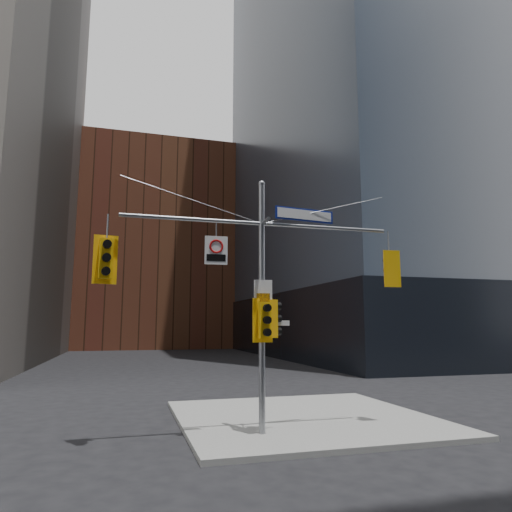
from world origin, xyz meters
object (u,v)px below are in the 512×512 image
traffic_light_west_arm (106,259)px  street_sign_blade (305,215)px  signal_assembly (262,278)px  regulatory_sign_arm (216,249)px  traffic_light_pole_side (273,319)px  traffic_light_east_arm (390,269)px  traffic_light_pole_front (265,320)px

traffic_light_west_arm → street_sign_blade: (5.62, -0.01, 1.55)m
signal_assembly → regulatory_sign_arm: (-1.34, -0.02, 0.76)m
street_sign_blade → traffic_light_pole_side: bearing=172.0°
signal_assembly → street_sign_blade: size_ratio=4.13×
signal_assembly → traffic_light_west_arm: (-4.27, 0.01, 0.38)m
traffic_light_west_arm → signal_assembly: bearing=-7.6°
signal_assembly → traffic_light_west_arm: bearing=179.8°
signal_assembly → traffic_light_pole_side: 1.21m
traffic_light_west_arm → regulatory_sign_arm: 2.95m
traffic_light_west_arm → regulatory_sign_arm: size_ratio=1.63×
traffic_light_pole_side → regulatory_sign_arm: bearing=82.3°
signal_assembly → regulatory_sign_arm: signal_assembly is taller
traffic_light_east_arm → signal_assembly: bearing=4.1°
traffic_light_west_arm → traffic_light_pole_side: size_ratio=1.22×
traffic_light_east_arm → traffic_light_west_arm: bearing=4.0°
traffic_light_east_arm → traffic_light_pole_front: traffic_light_east_arm is taller
traffic_light_pole_side → traffic_light_pole_front: size_ratio=0.87×
traffic_light_west_arm → traffic_light_pole_side: traffic_light_west_arm is taller
traffic_light_pole_front → street_sign_blade: bearing=7.6°
signal_assembly → traffic_light_pole_front: size_ratio=6.51×
signal_assembly → traffic_light_pole_front: 1.24m
traffic_light_west_arm → traffic_light_east_arm: 8.44m
signal_assembly → traffic_light_west_arm: signal_assembly is taller
regulatory_sign_arm → signal_assembly: bearing=2.9°
signal_assembly → regulatory_sign_arm: bearing=-179.1°
signal_assembly → traffic_light_pole_side: size_ratio=7.47×
traffic_light_pole_front → signal_assembly: bearing=86.1°
signal_assembly → street_sign_blade: (1.35, 0.00, 1.93)m
signal_assembly → traffic_light_east_arm: 4.19m
traffic_light_east_arm → regulatory_sign_arm: 5.52m
traffic_light_pole_front → street_sign_blade: street_sign_blade is taller
traffic_light_pole_front → regulatory_sign_arm: (-1.34, 0.25, 1.97)m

